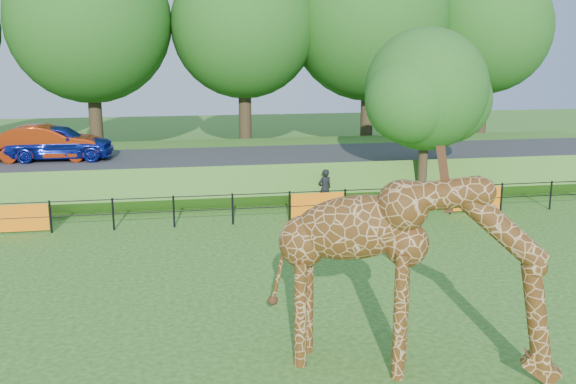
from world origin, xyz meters
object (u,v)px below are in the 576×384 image
car_red (46,143)px  tree_east (428,94)px  giraffe (412,274)px  visitor (325,188)px  car_blue (59,142)px

car_red → tree_east: size_ratio=0.66×
car_red → giraffe: bearing=-148.6°
visitor → tree_east: size_ratio=0.22×
car_blue → car_red: bearing=91.6°
car_blue → tree_east: 15.06m
visitor → giraffe: bearing=68.4°
car_blue → visitor: 11.27m
car_red → visitor: bearing=-109.7°
visitor → tree_east: (3.91, -0.14, 3.53)m
tree_east → car_blue: bearing=162.5°
car_blue → visitor: (10.30, -4.35, -1.42)m
car_red → visitor: size_ratio=2.97×
giraffe → car_blue: (-8.96, 16.97, 0.25)m
car_red → visitor: 11.72m
giraffe → car_blue: size_ratio=1.22×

